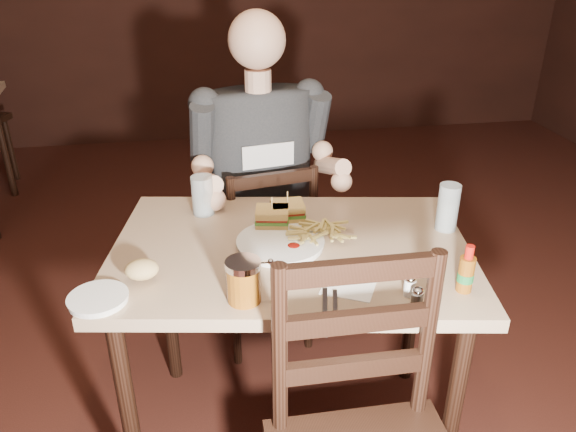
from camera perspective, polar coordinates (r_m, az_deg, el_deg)
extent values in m
cube|color=tan|center=(1.72, 0.28, -3.73)|extent=(1.19, 0.90, 0.04)
cylinder|color=black|center=(1.79, -15.82, -19.03)|extent=(0.05, 0.05, 0.73)
cylinder|color=black|center=(2.22, -12.08, -8.42)|extent=(0.05, 0.05, 0.73)
cylinder|color=black|center=(1.79, 16.31, -19.08)|extent=(0.05, 0.05, 0.73)
cylinder|color=black|center=(2.22, 12.59, -8.46)|extent=(0.05, 0.05, 0.73)
cylinder|color=black|center=(4.20, -26.94, 6.44)|extent=(0.04, 0.04, 0.73)
cylinder|color=white|center=(1.71, -0.77, -2.84)|extent=(0.30, 0.30, 0.01)
ellipsoid|color=maroon|center=(1.67, 0.58, -3.04)|extent=(0.04, 0.04, 0.01)
cylinder|color=silver|center=(1.90, -8.67, 2.09)|extent=(0.08, 0.08, 0.13)
cylinder|color=silver|center=(1.84, 15.94, 0.86)|extent=(0.08, 0.08, 0.15)
cube|color=white|center=(1.53, 6.22, -7.02)|extent=(0.18, 0.18, 0.00)
cube|color=silver|center=(1.43, 3.77, -9.62)|extent=(0.06, 0.20, 0.00)
cube|color=silver|center=(1.44, 4.82, -9.19)|extent=(0.04, 0.15, 0.00)
cylinder|color=white|center=(1.54, -18.72, -8.06)|extent=(0.17, 0.17, 0.01)
ellipsoid|color=tan|center=(1.57, -14.63, -5.27)|extent=(0.10, 0.09, 0.05)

